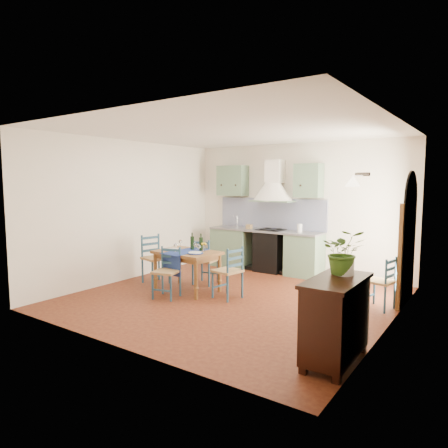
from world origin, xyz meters
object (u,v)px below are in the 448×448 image
Objects in this scene: dining_table at (187,256)px; chair_near at (167,272)px; sideboard at (335,317)px; potted_plant at (344,252)px.

dining_table is 1.38× the size of chair_near.
sideboard is 2.04× the size of potted_plant.
potted_plant is at bearing 91.18° from sideboard.
dining_table is 3.46m from sideboard.
potted_plant reaches higher than chair_near.
sideboard is 0.72m from potted_plant.
potted_plant is at bearing -10.12° from chair_near.
sideboard is at bearing -88.82° from potted_plant.
dining_table is 2.30× the size of potted_plant.
chair_near is 3.30m from sideboard.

